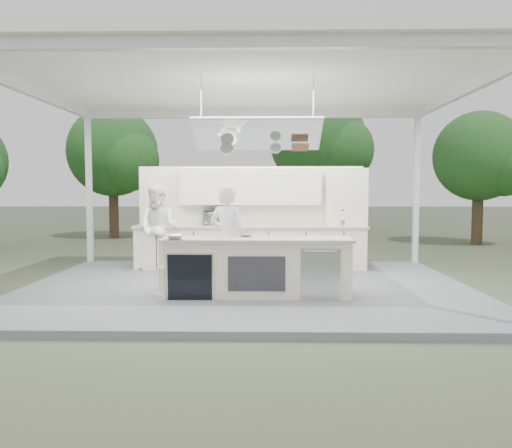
{
  "coord_description": "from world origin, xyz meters",
  "views": [
    {
      "loc": [
        0.35,
        -8.99,
        1.86
      ],
      "look_at": [
        0.16,
        0.4,
        1.21
      ],
      "focal_mm": 35.0,
      "sensor_mm": 36.0,
      "label": 1
    }
  ],
  "objects_px": {
    "back_counter": "(250,247)",
    "head_chef": "(228,238)",
    "demo_island": "(256,267)",
    "sous_chef": "(159,228)"
  },
  "relations": [
    {
      "from": "head_chef",
      "to": "sous_chef",
      "type": "bearing_deg",
      "value": -29.13
    },
    {
      "from": "head_chef",
      "to": "sous_chef",
      "type": "relative_size",
      "value": 0.98
    },
    {
      "from": "demo_island",
      "to": "head_chef",
      "type": "relative_size",
      "value": 1.72
    },
    {
      "from": "back_counter",
      "to": "head_chef",
      "type": "relative_size",
      "value": 2.81
    },
    {
      "from": "demo_island",
      "to": "back_counter",
      "type": "distance_m",
      "value": 2.82
    },
    {
      "from": "demo_island",
      "to": "back_counter",
      "type": "relative_size",
      "value": 0.61
    },
    {
      "from": "back_counter",
      "to": "head_chef",
      "type": "xyz_separation_m",
      "value": [
        -0.32,
        -2.32,
        0.43
      ]
    },
    {
      "from": "back_counter",
      "to": "head_chef",
      "type": "height_order",
      "value": "head_chef"
    },
    {
      "from": "demo_island",
      "to": "back_counter",
      "type": "bearing_deg",
      "value": 93.63
    },
    {
      "from": "head_chef",
      "to": "sous_chef",
      "type": "xyz_separation_m",
      "value": [
        -1.63,
        1.97,
        0.02
      ]
    }
  ]
}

